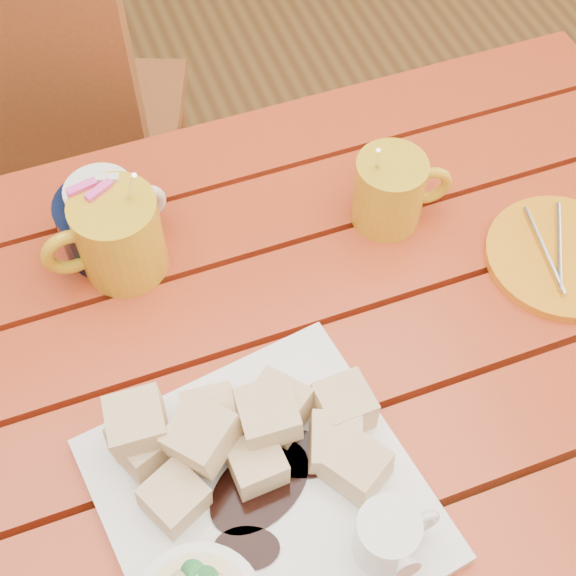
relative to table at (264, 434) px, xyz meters
name	(u,v)px	position (x,y,z in m)	size (l,w,h in m)	color
table	(264,434)	(0.00, 0.00, 0.00)	(1.20, 0.79, 0.75)	maroon
dessert_plate	(249,512)	(-0.05, -0.13, 0.14)	(0.32, 0.32, 0.11)	white
coffee_mug_left	(117,236)	(-0.09, 0.21, 0.16)	(0.14, 0.10, 0.16)	gold
coffee_mug_right	(391,190)	(0.22, 0.17, 0.15)	(0.12, 0.08, 0.14)	gold
cream_pitcher	(107,214)	(-0.10, 0.25, 0.16)	(0.11, 0.09, 0.09)	white
sugar_caddy	(105,223)	(-0.10, 0.24, 0.15)	(0.10, 0.10, 0.11)	black
orange_saucer	(563,256)	(0.38, 0.04, 0.11)	(0.17, 0.17, 0.02)	orange
chair_far	(41,152)	(-0.17, 0.67, -0.13)	(0.56, 0.56, 0.91)	brown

